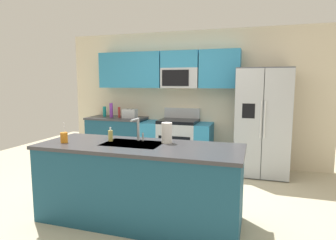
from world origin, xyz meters
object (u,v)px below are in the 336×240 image
object	(u,v)px
toaster	(130,114)
drink_cup_orange	(64,137)
bottle_teal	(105,112)
bottle_purple	(111,110)
range_oven	(176,143)
pepper_mill	(119,112)
sink_faucet	(138,127)
refrigerator	(262,122)
paper_towel_roll	(167,133)
soap_dispenser	(111,136)

from	to	relation	value
toaster	drink_cup_orange	size ratio (longest dim) A/B	1.16
bottle_teal	bottle_purple	xyz separation A→B (m)	(0.19, -0.07, 0.04)
range_oven	pepper_mill	distance (m)	1.34
bottle_purple	sink_faucet	bearing A→B (deg)	-54.36
refrigerator	paper_towel_roll	distance (m)	2.30
range_oven	refrigerator	bearing A→B (deg)	-2.64
range_oven	drink_cup_orange	bearing A→B (deg)	-106.04
range_oven	bottle_teal	xyz separation A→B (m)	(-1.57, 0.03, 0.56)
pepper_mill	bottle_teal	bearing A→B (deg)	174.16
pepper_mill	soap_dispenser	size ratio (longest dim) A/B	1.23
soap_dispenser	bottle_purple	bearing A→B (deg)	118.29
range_oven	sink_faucet	distance (m)	2.19
soap_dispenser	paper_towel_roll	world-z (taller)	paper_towel_roll
refrigerator	bottle_teal	size ratio (longest dim) A/B	8.85
range_oven	toaster	size ratio (longest dim) A/B	4.86
drink_cup_orange	range_oven	bearing A→B (deg)	73.96
pepper_mill	bottle_teal	xyz separation A→B (m)	(-0.36, 0.04, -0.00)
toaster	refrigerator	bearing A→B (deg)	-0.44
refrigerator	sink_faucet	world-z (taller)	refrigerator
pepper_mill	drink_cup_orange	world-z (taller)	drink_cup_orange
sink_faucet	drink_cup_orange	size ratio (longest dim) A/B	1.17
pepper_mill	drink_cup_orange	bearing A→B (deg)	-78.04
sink_faucet	soap_dispenser	size ratio (longest dim) A/B	1.66
sink_faucet	toaster	bearing A→B (deg)	117.30
toaster	soap_dispenser	bearing A→B (deg)	-70.98
bottle_purple	soap_dispenser	bearing A→B (deg)	-61.71
range_oven	pepper_mill	bearing A→B (deg)	-179.88
pepper_mill	paper_towel_roll	size ratio (longest dim) A/B	0.87
refrigerator	drink_cup_orange	world-z (taller)	refrigerator
toaster	paper_towel_roll	distance (m)	2.48
toaster	sink_faucet	size ratio (longest dim) A/B	0.99
bottle_teal	drink_cup_orange	xyz separation A→B (m)	(0.87, -2.47, -0.04)
pepper_mill	bottle_purple	size ratio (longest dim) A/B	0.73
pepper_mill	sink_faucet	bearing A→B (deg)	-57.91
range_oven	bottle_teal	bearing A→B (deg)	178.76
range_oven	soap_dispenser	world-z (taller)	range_oven
bottle_teal	soap_dispenser	bearing A→B (deg)	-58.68
toaster	pepper_mill	size ratio (longest dim) A/B	1.34
bottle_teal	drink_cup_orange	world-z (taller)	drink_cup_orange
refrigerator	toaster	distance (m)	2.52
bottle_purple	paper_towel_roll	bearing A→B (deg)	-48.11
bottle_teal	sink_faucet	bearing A→B (deg)	-51.88
sink_faucet	drink_cup_orange	distance (m)	0.87
bottle_teal	soap_dispenser	xyz separation A→B (m)	(1.35, -2.22, -0.04)
toaster	paper_towel_roll	bearing A→B (deg)	-55.12
toaster	pepper_mill	distance (m)	0.26
toaster	drink_cup_orange	distance (m)	2.39
soap_dispenser	toaster	bearing A→B (deg)	109.02
drink_cup_orange	soap_dispenser	distance (m)	0.54
range_oven	paper_towel_roll	world-z (taller)	paper_towel_roll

